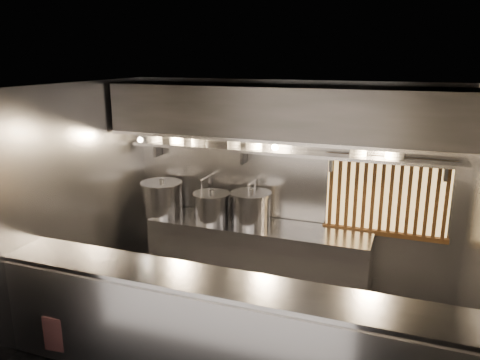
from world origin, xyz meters
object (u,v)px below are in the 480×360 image
Objects in this scene: heat_lamp at (139,135)px; pendant_bulb at (275,147)px; stock_pot_right at (251,208)px; stock_pot_left at (162,197)px; stock_pot_mid at (212,206)px.

heat_lamp is 1.83m from pendant_bulb.
stock_pot_left is at bearing -177.81° from stock_pot_right.
stock_pot_left is 1.34m from stock_pot_right.
pendant_bulb reaches higher than stock_pot_right.
stock_pot_left is at bearing 61.94° from heat_lamp.
heat_lamp is 1.87× the size of pendant_bulb.
heat_lamp reaches higher than stock_pot_right.
pendant_bulb reaches higher than stock_pot_mid.
stock_pot_left is 1.25× the size of stock_pot_mid.
pendant_bulb is at bearing 2.50° from stock_pot_left.
pendant_bulb is 0.90m from stock_pot_right.
stock_pot_left is at bearing 177.91° from stock_pot_mid.
stock_pot_left is 1.31× the size of stock_pot_right.
pendant_bulb is 1.85m from stock_pot_left.
stock_pot_mid is at bearing -171.65° from stock_pot_right.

